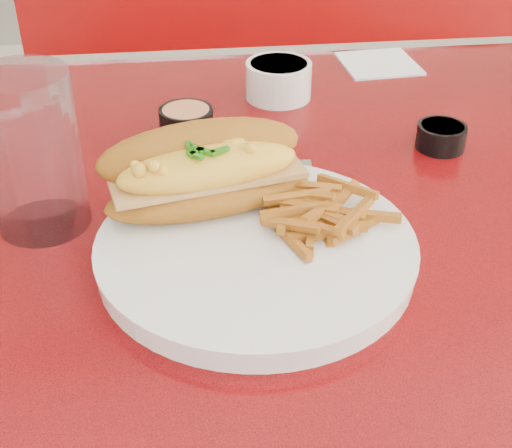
{
  "coord_description": "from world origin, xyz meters",
  "views": [
    {
      "loc": [
        -0.26,
        -0.65,
        1.17
      ],
      "look_at": [
        -0.2,
        -0.13,
        0.81
      ],
      "focal_mm": 50.0,
      "sensor_mm": 36.0,
      "label": 1
    }
  ],
  "objects": [
    {
      "name": "diner_table",
      "position": [
        0.0,
        0.0,
        0.61
      ],
      "size": [
        1.23,
        0.83,
        0.77
      ],
      "color": "red",
      "rests_on": "ground"
    },
    {
      "name": "booth_bench_far",
      "position": [
        0.0,
        0.81,
        0.29
      ],
      "size": [
        1.2,
        0.51,
        0.9
      ],
      "color": "maroon",
      "rests_on": "ground"
    },
    {
      "name": "dinner_plate",
      "position": [
        -0.2,
        -0.13,
        0.78
      ],
      "size": [
        0.35,
        0.35,
        0.02
      ],
      "rotation": [
        0.0,
        0.0,
        0.21
      ],
      "color": "white",
      "rests_on": "diner_table"
    },
    {
      "name": "mac_hoagie",
      "position": [
        -0.24,
        -0.06,
        0.83
      ],
      "size": [
        0.22,
        0.14,
        0.09
      ],
      "rotation": [
        0.0,
        0.0,
        0.21
      ],
      "color": "#AA691B",
      "rests_on": "dinner_plate"
    },
    {
      "name": "fries_pile",
      "position": [
        -0.13,
        -0.11,
        0.8
      ],
      "size": [
        0.12,
        0.11,
        0.03
      ],
      "primitive_type": null,
      "rotation": [
        0.0,
        0.0,
        0.15
      ],
      "color": "#BF7220",
      "rests_on": "dinner_plate"
    },
    {
      "name": "fork",
      "position": [
        -0.14,
        -0.06,
        0.79
      ],
      "size": [
        0.03,
        0.17,
        0.0
      ],
      "rotation": [
        0.0,
        0.0,
        1.46
      ],
      "color": "silver",
      "rests_on": "dinner_plate"
    },
    {
      "name": "gravy_ramekin",
      "position": [
        -0.12,
        0.23,
        0.8
      ],
      "size": [
        0.11,
        0.11,
        0.05
      ],
      "rotation": [
        0.0,
        0.0,
        0.35
      ],
      "color": "white",
      "rests_on": "diner_table"
    },
    {
      "name": "sauce_cup_left",
      "position": [
        -0.25,
        0.13,
        0.79
      ],
      "size": [
        0.07,
        0.07,
        0.03
      ],
      "rotation": [
        0.0,
        0.0,
        0.04
      ],
      "color": "black",
      "rests_on": "diner_table"
    },
    {
      "name": "sauce_cup_right",
      "position": [
        0.04,
        0.06,
        0.79
      ],
      "size": [
        0.07,
        0.07,
        0.03
      ],
      "rotation": [
        0.0,
        0.0,
        0.19
      ],
      "color": "black",
      "rests_on": "diner_table"
    },
    {
      "name": "water_tumbler",
      "position": [
        -0.4,
        -0.04,
        0.85
      ],
      "size": [
        0.11,
        0.11,
        0.16
      ],
      "primitive_type": "cylinder",
      "rotation": [
        0.0,
        0.0,
        0.2
      ],
      "color": "silver",
      "rests_on": "diner_table"
    },
    {
      "name": "paper_napkin",
      "position": [
        0.04,
        0.33,
        0.77
      ],
      "size": [
        0.11,
        0.11,
        0.0
      ],
      "primitive_type": "cube",
      "rotation": [
        0.0,
        0.0,
        0.07
      ],
      "color": "white",
      "rests_on": "diner_table"
    }
  ]
}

